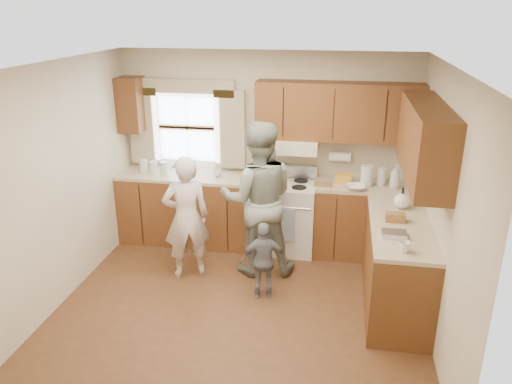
% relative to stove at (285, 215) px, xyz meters
% --- Properties ---
extents(room, '(3.80, 3.80, 3.80)m').
position_rel_stove_xyz_m(room, '(-0.30, -1.44, 0.78)').
color(room, '#4F2C18').
rests_on(room, ground).
extents(kitchen_fixtures, '(3.80, 2.25, 2.15)m').
position_rel_stove_xyz_m(kitchen_fixtures, '(0.31, -0.36, 0.37)').
color(kitchen_fixtures, '#4E2C10').
rests_on(kitchen_fixtures, ground).
extents(stove, '(0.76, 0.67, 1.07)m').
position_rel_stove_xyz_m(stove, '(0.00, 0.00, 0.00)').
color(stove, silver).
rests_on(stove, ground).
extents(woman_left, '(0.63, 0.55, 1.46)m').
position_rel_stove_xyz_m(woman_left, '(-1.03, -0.89, 0.26)').
color(woman_left, beige).
rests_on(woman_left, ground).
extents(woman_right, '(1.00, 0.84, 1.83)m').
position_rel_stove_xyz_m(woman_right, '(-0.24, -0.64, 0.45)').
color(woman_right, '#2D4538').
rests_on(woman_right, ground).
extents(child, '(0.54, 0.32, 0.87)m').
position_rel_stove_xyz_m(child, '(-0.08, -1.21, -0.03)').
color(child, slate).
rests_on(child, ground).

